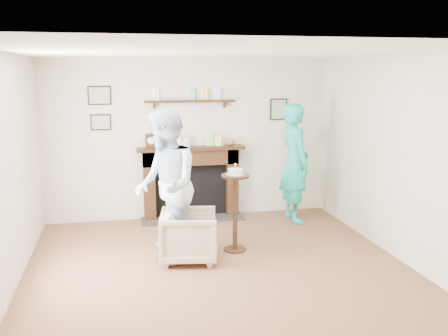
% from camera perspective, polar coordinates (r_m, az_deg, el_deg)
% --- Properties ---
extents(ground, '(5.00, 5.00, 0.00)m').
position_cam_1_polar(ground, '(5.82, -0.10, -12.32)').
color(ground, brown).
rests_on(ground, ground).
extents(room_shell, '(4.54, 5.02, 2.52)m').
position_cam_1_polar(room_shell, '(6.06, -1.49, 4.55)').
color(room_shell, beige).
rests_on(room_shell, ground).
extents(armchair, '(0.79, 0.78, 0.63)m').
position_cam_1_polar(armchair, '(6.31, -3.95, -10.45)').
color(armchair, '#C7B293').
rests_on(armchair, ground).
extents(man, '(0.76, 0.95, 1.88)m').
position_cam_1_polar(man, '(6.35, -6.47, -10.35)').
color(man, silver).
rests_on(man, ground).
extents(woman, '(0.48, 0.69, 1.83)m').
position_cam_1_polar(woman, '(7.95, 7.92, -5.95)').
color(woman, teal).
rests_on(woman, ground).
extents(pedestal_table, '(0.36, 0.36, 1.16)m').
position_cam_1_polar(pedestal_table, '(6.41, 1.29, -3.38)').
color(pedestal_table, black).
rests_on(pedestal_table, ground).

